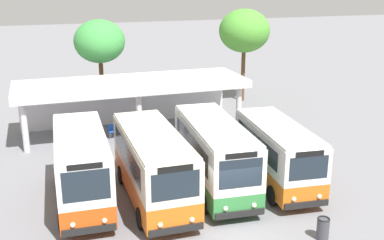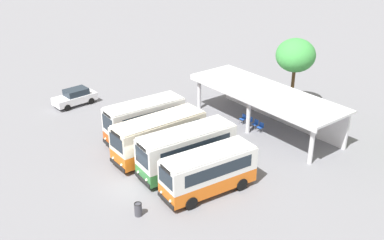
{
  "view_description": "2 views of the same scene",
  "coord_description": "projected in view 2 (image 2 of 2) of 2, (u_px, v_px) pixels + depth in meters",
  "views": [
    {
      "loc": [
        -6.93,
        -15.63,
        9.77
      ],
      "look_at": [
        0.74,
        7.31,
        2.38
      ],
      "focal_mm": 44.06,
      "sensor_mm": 36.0,
      "label": 1
    },
    {
      "loc": [
        23.17,
        -13.39,
        17.2
      ],
      "look_at": [
        -1.93,
        6.15,
        2.49
      ],
      "focal_mm": 41.96,
      "sensor_mm": 36.0,
      "label": 2
    }
  ],
  "objects": [
    {
      "name": "roadside_tree_behind_canopy",
      "position": [
        296.0,
        56.0,
        41.25
      ],
      "size": [
        3.66,
        3.66,
        6.87
      ],
      "color": "brown",
      "rests_on": "ground"
    },
    {
      "name": "waiting_chair_middle_seat",
      "position": [
        255.0,
        123.0,
        39.13
      ],
      "size": [
        0.45,
        0.45,
        0.86
      ],
      "color": "slate",
      "rests_on": "ground"
    },
    {
      "name": "city_bus_second_in_row",
      "position": [
        159.0,
        136.0,
        34.13
      ],
      "size": [
        2.45,
        7.48,
        3.25
      ],
      "color": "black",
      "rests_on": "ground"
    },
    {
      "name": "litter_bin_apron",
      "position": [
        138.0,
        209.0,
        27.88
      ],
      "size": [
        0.49,
        0.49,
        0.9
      ],
      "color": "#3F3F47",
      "rests_on": "ground"
    },
    {
      "name": "waiting_chair_second_from_end",
      "position": [
        250.0,
        120.0,
        39.65
      ],
      "size": [
        0.45,
        0.45,
        0.86
      ],
      "color": "slate",
      "rests_on": "ground"
    },
    {
      "name": "parked_car_flank",
      "position": [
        75.0,
        97.0,
        43.92
      ],
      "size": [
        2.06,
        4.28,
        1.62
      ],
      "color": "black",
      "rests_on": "ground"
    },
    {
      "name": "waiting_chair_end_by_column",
      "position": [
        243.0,
        118.0,
        40.12
      ],
      "size": [
        0.45,
        0.45,
        0.86
      ],
      "color": "slate",
      "rests_on": "ground"
    },
    {
      "name": "city_bus_fourth_amber",
      "position": [
        209.0,
        171.0,
        29.71
      ],
      "size": [
        2.74,
        6.8,
        3.03
      ],
      "color": "black",
      "rests_on": "ground"
    },
    {
      "name": "waiting_chair_fourth_seat",
      "position": [
        261.0,
        126.0,
        38.56
      ],
      "size": [
        0.45,
        0.45,
        0.86
      ],
      "color": "slate",
      "rests_on": "ground"
    },
    {
      "name": "city_bus_middle_cream",
      "position": [
        187.0,
        149.0,
        32.11
      ],
      "size": [
        2.76,
        7.48,
        3.29
      ],
      "color": "black",
      "rests_on": "ground"
    },
    {
      "name": "terminal_canopy",
      "position": [
        270.0,
        98.0,
        38.97
      ],
      "size": [
        14.63,
        4.84,
        3.4
      ],
      "color": "silver",
      "rests_on": "ground"
    },
    {
      "name": "city_bus_nearest_orange",
      "position": [
        145.0,
        120.0,
        36.65
      ],
      "size": [
        2.49,
        6.8,
        3.36
      ],
      "color": "black",
      "rests_on": "ground"
    },
    {
      "name": "ground_plane",
      "position": [
        139.0,
        184.0,
        31.28
      ],
      "size": [
        180.0,
        180.0,
        0.0
      ],
      "primitive_type": "plane",
      "color": "slate"
    }
  ]
}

